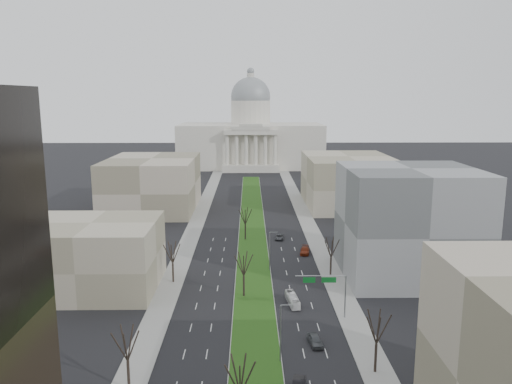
{
  "coord_description": "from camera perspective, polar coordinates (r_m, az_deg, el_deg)",
  "views": [
    {
      "loc": [
        -0.86,
        -13.47,
        39.06
      ],
      "look_at": [
        0.9,
        115.07,
        14.5
      ],
      "focal_mm": 35.0,
      "sensor_mm": 36.0,
      "label": 1
    }
  ],
  "objects": [
    {
      "name": "ground",
      "position": [
        139.07,
        -0.4,
        -5.49
      ],
      "size": [
        600.0,
        600.0,
        0.0
      ],
      "primitive_type": "plane",
      "color": "black",
      "rests_on": "ground"
    },
    {
      "name": "median",
      "position": [
        138.07,
        -0.4,
        -5.57
      ],
      "size": [
        8.0,
        222.03,
        0.2
      ],
      "color": "#999993",
      "rests_on": "ground"
    },
    {
      "name": "sidewalk_left",
      "position": [
        116.46,
        -9.06,
        -8.88
      ],
      "size": [
        5.0,
        330.0,
        0.15
      ],
      "primitive_type": "cube",
      "color": "gray",
      "rests_on": "ground"
    },
    {
      "name": "sidewalk_right",
      "position": [
        116.71,
        8.41,
        -8.82
      ],
      "size": [
        5.0,
        330.0,
        0.15
      ],
      "primitive_type": "cube",
      "color": "gray",
      "rests_on": "ground"
    },
    {
      "name": "capitol",
      "position": [
        283.97,
        -0.61,
        6.22
      ],
      "size": [
        80.0,
        46.0,
        55.0
      ],
      "color": "beige",
      "rests_on": "ground"
    },
    {
      "name": "building_beige_left",
      "position": [
        108.43,
        -18.12,
        -6.94
      ],
      "size": [
        26.0,
        22.0,
        14.0
      ],
      "primitive_type": "cube",
      "color": "gray",
      "rests_on": "ground"
    },
    {
      "name": "building_grey_right",
      "position": [
        114.33,
        17.03,
        -3.36
      ],
      "size": [
        28.0,
        26.0,
        24.0
      ],
      "primitive_type": "cube",
      "color": "slate",
      "rests_on": "ground"
    },
    {
      "name": "building_far_left",
      "position": [
        179.33,
        -11.75,
        0.94
      ],
      "size": [
        30.0,
        40.0,
        18.0
      ],
      "primitive_type": "cube",
      "color": "gray",
      "rests_on": "ground"
    },
    {
      "name": "building_far_right",
      "position": [
        184.5,
        10.44,
        1.26
      ],
      "size": [
        30.0,
        40.0,
        18.0
      ],
      "primitive_type": "cube",
      "color": "gray",
      "rests_on": "ground"
    },
    {
      "name": "tree_left_mid",
      "position": [
        71.23,
        -14.55,
        -16.3
      ],
      "size": [
        5.4,
        5.4,
        9.72
      ],
      "color": "black",
      "rests_on": "ground"
    },
    {
      "name": "tree_left_far",
      "position": [
        107.71,
        -9.54,
        -6.74
      ],
      "size": [
        5.28,
        5.28,
        9.5
      ],
      "color": "black",
      "rests_on": "ground"
    },
    {
      "name": "tree_right_mid",
      "position": [
        75.03,
        13.68,
        -14.67
      ],
      "size": [
        5.52,
        5.52,
        9.94
      ],
      "color": "black",
      "rests_on": "ground"
    },
    {
      "name": "tree_right_far",
      "position": [
        111.84,
        8.6,
        -6.22
      ],
      "size": [
        5.04,
        5.04,
        9.07
      ],
      "color": "black",
      "rests_on": "ground"
    },
    {
      "name": "tree_median_a",
      "position": [
        62.35,
        -1.83,
        -20.13
      ],
      "size": [
        5.4,
        5.4,
        9.72
      ],
      "color": "black",
      "rests_on": "ground"
    },
    {
      "name": "tree_median_b",
      "position": [
        98.82,
        -1.42,
        -8.12
      ],
      "size": [
        5.4,
        5.4,
        9.72
      ],
      "color": "black",
      "rests_on": "ground"
    },
    {
      "name": "tree_median_c",
      "position": [
        137.27,
        -1.24,
        -2.69
      ],
      "size": [
        5.4,
        5.4,
        9.72
      ],
      "color": "black",
      "rests_on": "ground"
    },
    {
      "name": "streetlamp_median_b",
      "position": [
        76.7,
        2.86,
        -15.72
      ],
      "size": [
        1.9,
        0.2,
        9.16
      ],
      "color": "gray",
      "rests_on": "ground"
    },
    {
      "name": "streetlamp_median_c",
      "position": [
        113.84,
        1.59,
        -6.7
      ],
      "size": [
        1.9,
        0.2,
        9.16
      ],
      "color": "gray",
      "rests_on": "ground"
    },
    {
      "name": "mast_arm_signs",
      "position": [
        90.9,
        8.5,
        -10.56
      ],
      "size": [
        9.12,
        0.24,
        8.09
      ],
      "color": "gray",
      "rests_on": "ground"
    },
    {
      "name": "car_grey_near",
      "position": [
        83.73,
        6.78,
        -16.47
      ],
      "size": [
        2.53,
        4.81,
        1.56
      ],
      "primitive_type": "imported",
      "rotation": [
        0.0,
        0.0,
        0.16
      ],
      "color": "#474A4E",
      "rests_on": "ground"
    },
    {
      "name": "car_red",
      "position": [
        127.62,
        5.6,
        -6.68
      ],
      "size": [
        3.08,
        5.78,
        1.59
      ],
      "primitive_type": "imported",
      "rotation": [
        0.0,
        0.0,
        -0.16
      ],
      "color": "maroon",
      "rests_on": "ground"
    },
    {
      "name": "car_grey_far",
      "position": [
        139.66,
        2.69,
        -5.16
      ],
      "size": [
        2.57,
        4.85,
        1.3
      ],
      "primitive_type": "imported",
      "rotation": [
        0.0,
        0.0,
        -0.09
      ],
      "color": "#44464B",
      "rests_on": "ground"
    },
    {
      "name": "box_van",
      "position": [
        97.75,
        4.2,
        -12.15
      ],
      "size": [
        2.45,
        7.12,
        1.94
      ],
      "primitive_type": "imported",
      "rotation": [
        0.0,
        0.0,
        0.12
      ],
      "color": "white",
      "rests_on": "ground"
    }
  ]
}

